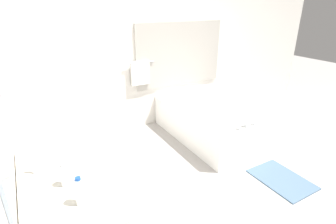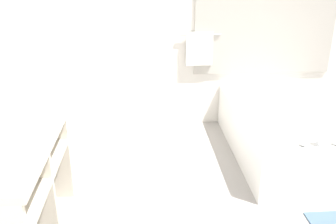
% 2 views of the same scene
% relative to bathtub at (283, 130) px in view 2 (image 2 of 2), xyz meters
% --- Properties ---
extents(wall_back_with_blinds, '(7.40, 0.13, 2.70)m').
position_rel_bathtub_xyz_m(wall_back_with_blinds, '(-0.48, 0.94, 1.06)').
color(wall_back_with_blinds, white).
rests_on(wall_back_with_blinds, ground_plane).
extents(vanity_counter, '(0.59, 1.25, 0.84)m').
position_rel_bathtub_xyz_m(vanity_counter, '(-2.39, -1.24, 0.32)').
color(vanity_counter, beige).
rests_on(vanity_counter, ground_plane).
extents(bathtub, '(1.02, 1.81, 0.63)m').
position_rel_bathtub_xyz_m(bathtub, '(0.00, 0.00, 0.00)').
color(bathtub, white).
rests_on(bathtub, ground_plane).
extents(soap_dispenser, '(0.06, 0.06, 0.19)m').
position_rel_bathtub_xyz_m(soap_dispenser, '(-2.37, -1.33, 0.64)').
color(soap_dispenser, white).
rests_on(soap_dispenser, vanity_counter).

